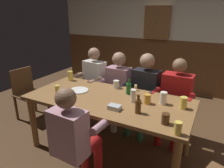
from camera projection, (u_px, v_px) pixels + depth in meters
ground_plane at (115, 142)px, 2.98m from camera, size 6.49×6.49×0.00m
back_wall_upper at (168, 8)px, 4.43m from camera, size 5.41×0.12×1.37m
back_wall_wainscot at (163, 65)px, 4.86m from camera, size 5.41×0.12×1.18m
dining_table at (108, 105)px, 2.59m from camera, size 2.05×0.95×0.77m
person_0 at (92, 81)px, 3.48m from camera, size 0.56×0.55×1.23m
person_1 at (116, 86)px, 3.28m from camera, size 0.53×0.52×1.20m
person_2 at (144, 90)px, 3.07m from camera, size 0.56×0.54×1.22m
person_3 at (175, 97)px, 2.88m from camera, size 0.56×0.53×1.20m
person_4 at (75, 135)px, 2.02m from camera, size 0.51×0.52×1.17m
chair_empty_near_left at (28, 92)px, 3.53m from camera, size 0.48×0.48×0.88m
table_candle at (136, 88)px, 2.79m from camera, size 0.04×0.04×0.08m
condiment_caddy at (114, 107)px, 2.26m from camera, size 0.14×0.10×0.05m
plate_0 at (79, 90)px, 2.78m from camera, size 0.26×0.26×0.01m
bottle_0 at (138, 106)px, 2.16m from camera, size 0.06×0.06×0.21m
bottle_1 at (129, 88)px, 2.66m from camera, size 0.07×0.07×0.21m
pint_glass_0 at (165, 119)px, 1.96m from camera, size 0.08×0.08×0.11m
pint_glass_1 at (133, 96)px, 2.43m from camera, size 0.07×0.07×0.15m
pint_glass_2 at (57, 89)px, 2.71m from camera, size 0.07×0.07×0.10m
pint_glass_3 at (70, 76)px, 3.19m from camera, size 0.08×0.08×0.15m
pint_glass_4 at (163, 98)px, 2.37m from camera, size 0.08×0.08×0.15m
pint_glass_5 at (183, 103)px, 2.26m from camera, size 0.08×0.08×0.14m
pint_glass_6 at (147, 99)px, 2.39m from camera, size 0.08×0.08×0.12m
pint_glass_7 at (116, 84)px, 2.87m from camera, size 0.08×0.08×0.11m
pint_glass_8 at (178, 128)px, 1.79m from camera, size 0.07×0.07×0.12m
wall_dart_cabinet at (157, 22)px, 4.51m from camera, size 0.56×0.15×0.70m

